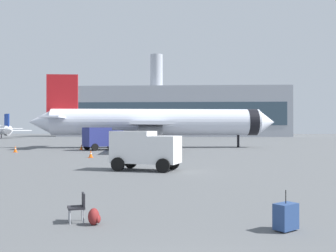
{
  "coord_description": "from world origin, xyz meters",
  "views": [
    {
      "loc": [
        0.01,
        -5.89,
        2.77
      ],
      "look_at": [
        -1.76,
        30.45,
        3.0
      ],
      "focal_mm": 41.91,
      "sensor_mm": 36.0,
      "label": 1
    }
  ],
  "objects_px": {
    "airplane_at_gate": "(155,122)",
    "safety_cone_far": "(81,147)",
    "rolling_suitcase": "(286,216)",
    "cargo_van": "(145,148)",
    "traveller_backpack": "(94,217)",
    "safety_cone_near": "(91,154)",
    "service_truck": "(102,138)",
    "gate_chair": "(79,206)",
    "safety_cone_mid": "(15,149)"
  },
  "relations": [
    {
      "from": "safety_cone_near",
      "to": "safety_cone_far",
      "type": "height_order",
      "value": "safety_cone_far"
    },
    {
      "from": "airplane_at_gate",
      "to": "cargo_van",
      "type": "relative_size",
      "value": 7.51
    },
    {
      "from": "airplane_at_gate",
      "to": "safety_cone_near",
      "type": "relative_size",
      "value": 51.56
    },
    {
      "from": "service_truck",
      "to": "traveller_backpack",
      "type": "xyz_separation_m",
      "value": [
        8.22,
        -38.77,
        -1.37
      ]
    },
    {
      "from": "airplane_at_gate",
      "to": "traveller_backpack",
      "type": "height_order",
      "value": "airplane_at_gate"
    },
    {
      "from": "rolling_suitcase",
      "to": "cargo_van",
      "type": "bearing_deg",
      "value": 109.94
    },
    {
      "from": "safety_cone_far",
      "to": "traveller_backpack",
      "type": "height_order",
      "value": "safety_cone_far"
    },
    {
      "from": "safety_cone_mid",
      "to": "traveller_backpack",
      "type": "xyz_separation_m",
      "value": [
        17.27,
        -33.42,
        -0.14
      ]
    },
    {
      "from": "airplane_at_gate",
      "to": "safety_cone_far",
      "type": "bearing_deg",
      "value": -146.04
    },
    {
      "from": "cargo_van",
      "to": "gate_chair",
      "type": "distance_m",
      "value": 14.42
    },
    {
      "from": "cargo_van",
      "to": "safety_cone_near",
      "type": "bearing_deg",
      "value": 120.02
    },
    {
      "from": "safety_cone_near",
      "to": "safety_cone_mid",
      "type": "height_order",
      "value": "safety_cone_mid"
    },
    {
      "from": "service_truck",
      "to": "traveller_backpack",
      "type": "distance_m",
      "value": 39.65
    },
    {
      "from": "safety_cone_mid",
      "to": "rolling_suitcase",
      "type": "height_order",
      "value": "rolling_suitcase"
    },
    {
      "from": "service_truck",
      "to": "traveller_backpack",
      "type": "bearing_deg",
      "value": -78.03
    },
    {
      "from": "service_truck",
      "to": "gate_chair",
      "type": "relative_size",
      "value": 5.94
    },
    {
      "from": "airplane_at_gate",
      "to": "safety_cone_mid",
      "type": "xyz_separation_m",
      "value": [
        -15.29,
        -12.06,
        -3.29
      ]
    },
    {
      "from": "airplane_at_gate",
      "to": "service_truck",
      "type": "relative_size",
      "value": 7.0
    },
    {
      "from": "airplane_at_gate",
      "to": "safety_cone_near",
      "type": "distance_m",
      "value": 20.59
    },
    {
      "from": "safety_cone_near",
      "to": "airplane_at_gate",
      "type": "bearing_deg",
      "value": 77.19
    },
    {
      "from": "safety_cone_far",
      "to": "traveller_backpack",
      "type": "bearing_deg",
      "value": -74.22
    },
    {
      "from": "service_truck",
      "to": "safety_cone_near",
      "type": "relative_size",
      "value": 7.37
    },
    {
      "from": "safety_cone_far",
      "to": "rolling_suitcase",
      "type": "height_order",
      "value": "rolling_suitcase"
    },
    {
      "from": "service_truck",
      "to": "cargo_van",
      "type": "relative_size",
      "value": 1.07
    },
    {
      "from": "service_truck",
      "to": "rolling_suitcase",
      "type": "bearing_deg",
      "value": -70.91
    },
    {
      "from": "airplane_at_gate",
      "to": "safety_cone_far",
      "type": "distance_m",
      "value": 11.5
    },
    {
      "from": "airplane_at_gate",
      "to": "traveller_backpack",
      "type": "relative_size",
      "value": 74.52
    },
    {
      "from": "service_truck",
      "to": "gate_chair",
      "type": "xyz_separation_m",
      "value": [
        7.69,
        -38.49,
        -1.11
      ]
    },
    {
      "from": "airplane_at_gate",
      "to": "safety_cone_far",
      "type": "height_order",
      "value": "airplane_at_gate"
    },
    {
      "from": "service_truck",
      "to": "safety_cone_near",
      "type": "bearing_deg",
      "value": -82.46
    },
    {
      "from": "safety_cone_near",
      "to": "gate_chair",
      "type": "bearing_deg",
      "value": -76.79
    },
    {
      "from": "rolling_suitcase",
      "to": "traveller_backpack",
      "type": "distance_m",
      "value": 5.35
    },
    {
      "from": "cargo_van",
      "to": "safety_cone_near",
      "type": "relative_size",
      "value": 6.87
    },
    {
      "from": "gate_chair",
      "to": "safety_cone_far",
      "type": "bearing_deg",
      "value": 105.17
    },
    {
      "from": "safety_cone_mid",
      "to": "traveller_backpack",
      "type": "distance_m",
      "value": 37.62
    },
    {
      "from": "safety_cone_near",
      "to": "traveller_backpack",
      "type": "distance_m",
      "value": 26.47
    },
    {
      "from": "cargo_van",
      "to": "traveller_backpack",
      "type": "xyz_separation_m",
      "value": [
        0.13,
        -14.66,
        -1.22
      ]
    },
    {
      "from": "airplane_at_gate",
      "to": "rolling_suitcase",
      "type": "distance_m",
      "value": 46.56
    },
    {
      "from": "safety_cone_far",
      "to": "traveller_backpack",
      "type": "relative_size",
      "value": 1.49
    },
    {
      "from": "cargo_van",
      "to": "rolling_suitcase",
      "type": "relative_size",
      "value": 4.33
    },
    {
      "from": "safety_cone_mid",
      "to": "rolling_suitcase",
      "type": "xyz_separation_m",
      "value": [
        22.6,
        -33.81,
        0.02
      ]
    },
    {
      "from": "safety_cone_mid",
      "to": "service_truck",
      "type": "bearing_deg",
      "value": 30.56
    },
    {
      "from": "safety_cone_far",
      "to": "rolling_suitcase",
      "type": "relative_size",
      "value": 0.65
    },
    {
      "from": "safety_cone_near",
      "to": "gate_chair",
      "type": "relative_size",
      "value": 0.81
    },
    {
      "from": "rolling_suitcase",
      "to": "safety_cone_far",
      "type": "bearing_deg",
      "value": 112.5
    },
    {
      "from": "safety_cone_mid",
      "to": "airplane_at_gate",
      "type": "bearing_deg",
      "value": 38.26
    },
    {
      "from": "traveller_backpack",
      "to": "service_truck",
      "type": "bearing_deg",
      "value": 101.97
    },
    {
      "from": "safety_cone_near",
      "to": "safety_cone_mid",
      "type": "distance_m",
      "value": 13.29
    },
    {
      "from": "rolling_suitcase",
      "to": "traveller_backpack",
      "type": "bearing_deg",
      "value": 175.89
    },
    {
      "from": "service_truck",
      "to": "traveller_backpack",
      "type": "relative_size",
      "value": 10.65
    }
  ]
}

